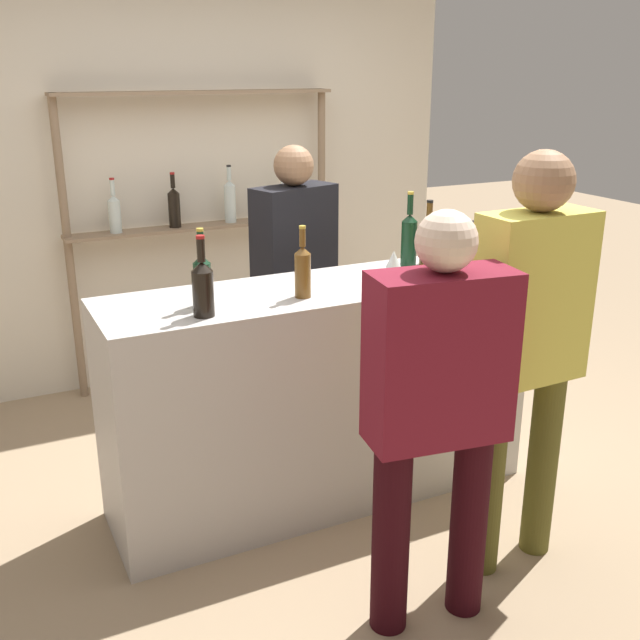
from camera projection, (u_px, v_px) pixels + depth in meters
ground_plane at (320, 492)px, 3.72m from camera, size 16.00×16.00×0.00m
bar_counter at (320, 394)px, 3.55m from camera, size 2.00×0.57×1.07m
back_wall at (192, 165)px, 4.87m from camera, size 3.60×0.12×2.80m
back_shelf at (201, 197)px, 4.77m from camera, size 1.75×0.18×1.87m
counter_bottle_0 at (203, 287)px, 2.94m from camera, size 0.09×0.09×0.33m
counter_bottle_1 at (303, 270)px, 3.18m from camera, size 0.07×0.07×0.31m
counter_bottle_2 at (428, 240)px, 3.71m from camera, size 0.08×0.08×0.32m
counter_bottle_3 at (409, 240)px, 3.63m from camera, size 0.08×0.08×0.38m
counter_bottle_4 at (202, 278)px, 3.06m from camera, size 0.07×0.07×0.33m
wine_glass at (394, 260)px, 3.40m from camera, size 0.07×0.07×0.15m
ice_bucket at (471, 249)px, 3.54m from camera, size 0.18×0.18×0.24m
customer_right at (529, 336)px, 2.90m from camera, size 0.46×0.23×1.73m
customer_center at (438, 401)px, 2.60m from camera, size 0.52×0.29×1.58m
server_behind_counter at (295, 271)px, 4.09m from camera, size 0.50×0.33×1.62m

